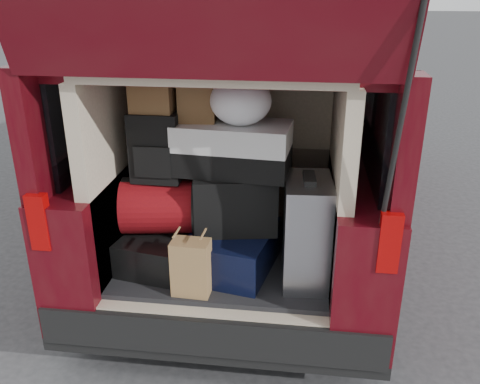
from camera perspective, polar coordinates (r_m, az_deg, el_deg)
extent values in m
plane|color=#323234|center=(3.31, -2.13, -17.70)|extent=(80.00, 80.00, 0.00)
cylinder|color=black|center=(3.64, -14.14, -8.20)|extent=(0.24, 0.64, 0.64)
cylinder|color=black|center=(3.44, 12.75, -10.04)|extent=(0.24, 0.64, 0.64)
cylinder|color=black|center=(6.57, -4.06, 6.49)|extent=(0.24, 0.64, 0.64)
cylinder|color=black|center=(6.46, 10.44, 5.89)|extent=(0.24, 0.64, 0.64)
cube|color=black|center=(4.96, 1.68, 0.30)|extent=(1.90, 4.85, 0.08)
cube|color=#4E040E|center=(4.94, -7.40, 5.47)|extent=(0.33, 4.85, 0.80)
cube|color=#4E040E|center=(4.80, 11.15, 4.71)|extent=(0.33, 4.85, 0.80)
cube|color=#4E040E|center=(4.60, 1.90, 17.48)|extent=(1.82, 4.46, 0.10)
cube|color=black|center=(4.70, -9.32, 13.77)|extent=(0.12, 4.25, 0.68)
cube|color=black|center=(4.54, 13.16, 13.16)|extent=(0.12, 4.25, 0.68)
cube|color=black|center=(2.84, -3.22, -15.30)|extent=(1.86, 0.16, 0.22)
cube|color=#990505|center=(2.76, -21.58, -3.13)|extent=(0.10, 0.06, 0.30)
cube|color=#990505|center=(2.47, 16.40, -5.44)|extent=(0.10, 0.06, 0.30)
cube|color=black|center=(3.23, -1.47, -7.50)|extent=(1.24, 1.05, 0.06)
cube|color=beige|center=(3.14, -13.59, 3.07)|extent=(0.08, 1.05, 1.15)
cube|color=beige|center=(2.95, 11.18, 2.01)|extent=(0.08, 1.05, 1.15)
cube|color=beige|center=(3.50, -0.20, 5.71)|extent=(1.34, 0.06, 1.15)
cube|color=beige|center=(2.83, -1.72, 14.22)|extent=(1.34, 1.05, 0.06)
cylinder|color=black|center=(2.18, 17.95, 8.47)|extent=(0.02, 0.90, 0.76)
cube|color=black|center=(3.36, -1.43, -11.11)|extent=(1.24, 1.05, 0.55)
cube|color=black|center=(3.12, -8.91, -6.17)|extent=(0.46, 0.57, 0.21)
cube|color=black|center=(3.03, -0.86, -6.43)|extent=(0.55, 0.63, 0.24)
cube|color=silver|center=(2.86, 7.48, -4.40)|extent=(0.28, 0.42, 0.61)
cube|color=#9C7B46|center=(2.79, -5.49, -8.43)|extent=(0.21, 0.14, 0.32)
cube|color=maroon|center=(3.02, -8.48, -1.59)|extent=(0.53, 0.39, 0.32)
cube|color=black|center=(2.93, -0.56, -1.15)|extent=(0.51, 0.36, 0.34)
cube|color=black|center=(2.91, -9.41, 5.01)|extent=(0.28, 0.17, 0.40)
cube|color=white|center=(2.86, -0.84, 4.96)|extent=(0.67, 0.39, 0.29)
cube|color=brown|center=(2.87, -9.77, 10.99)|extent=(0.23, 0.19, 0.21)
cube|color=brown|center=(2.86, -4.83, 9.95)|extent=(0.22, 0.18, 0.20)
ellipsoid|color=silver|center=(2.76, 0.08, 10.22)|extent=(0.38, 0.36, 0.27)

